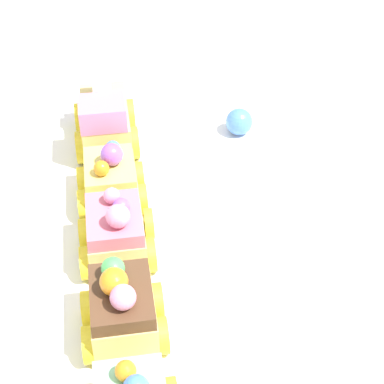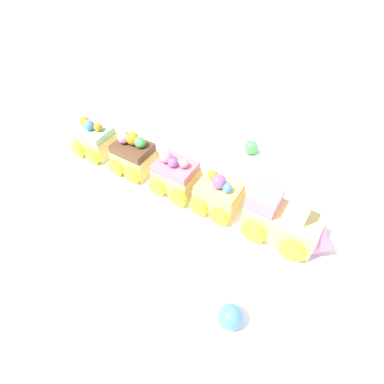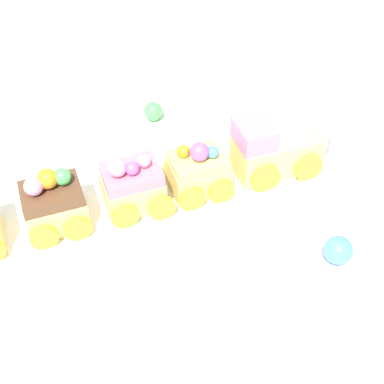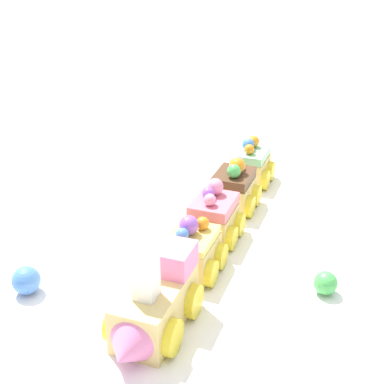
{
  "view_description": "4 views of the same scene",
  "coord_description": "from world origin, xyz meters",
  "px_view_note": "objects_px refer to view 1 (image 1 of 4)",
  "views": [
    {
      "loc": [
        -0.4,
        0.13,
        0.42
      ],
      "look_at": [
        -0.01,
        -0.04,
        0.06
      ],
      "focal_mm": 60.0,
      "sensor_mm": 36.0,
      "label": 1
    },
    {
      "loc": [
        0.11,
        -0.28,
        0.37
      ],
      "look_at": [
        0.02,
        0.01,
        0.03
      ],
      "focal_mm": 28.0,
      "sensor_mm": 36.0,
      "label": 2
    },
    {
      "loc": [
        -0.2,
        -0.34,
        0.44
      ],
      "look_at": [
        0.03,
        -0.02,
        0.05
      ],
      "focal_mm": 50.0,
      "sensor_mm": 36.0,
      "label": 3
    },
    {
      "loc": [
        0.55,
        0.06,
        0.35
      ],
      "look_at": [
        -0.01,
        0.01,
        0.07
      ],
      "focal_mm": 50.0,
      "sensor_mm": 36.0,
      "label": 4
    }
  ],
  "objects_px": {
    "cake_car_strawberry": "(116,235)",
    "gumball_blue": "(239,122)",
    "cake_car_chocolate": "(123,311)",
    "cake_car_lemon": "(111,182)",
    "cake_train_locomotive": "(105,118)"
  },
  "relations": [
    {
      "from": "cake_car_lemon",
      "to": "cake_car_chocolate",
      "type": "distance_m",
      "value": 0.16
    },
    {
      "from": "cake_car_lemon",
      "to": "cake_car_strawberry",
      "type": "relative_size",
      "value": 1.0
    },
    {
      "from": "cake_car_lemon",
      "to": "cake_car_strawberry",
      "type": "bearing_deg",
      "value": -179.91
    },
    {
      "from": "cake_train_locomotive",
      "to": "gumball_blue",
      "type": "bearing_deg",
      "value": -93.5
    },
    {
      "from": "cake_car_lemon",
      "to": "cake_train_locomotive",
      "type": "bearing_deg",
      "value": 0.07
    },
    {
      "from": "cake_train_locomotive",
      "to": "cake_car_chocolate",
      "type": "height_order",
      "value": "cake_train_locomotive"
    },
    {
      "from": "cake_train_locomotive",
      "to": "cake_car_chocolate",
      "type": "relative_size",
      "value": 1.69
    },
    {
      "from": "cake_car_lemon",
      "to": "cake_car_chocolate",
      "type": "bearing_deg",
      "value": 179.86
    },
    {
      "from": "cake_car_strawberry",
      "to": "gumball_blue",
      "type": "relative_size",
      "value": 2.63
    },
    {
      "from": "cake_train_locomotive",
      "to": "cake_car_lemon",
      "type": "xyz_separation_m",
      "value": [
        -0.1,
        0.03,
        -0.0
      ]
    },
    {
      "from": "gumball_blue",
      "to": "cake_car_chocolate",
      "type": "bearing_deg",
      "value": 135.36
    },
    {
      "from": "cake_car_chocolate",
      "to": "gumball_blue",
      "type": "distance_m",
      "value": 0.29
    },
    {
      "from": "cake_train_locomotive",
      "to": "cake_car_strawberry",
      "type": "distance_m",
      "value": 0.18
    },
    {
      "from": "cake_car_chocolate",
      "to": "cake_train_locomotive",
      "type": "bearing_deg",
      "value": -0.06
    },
    {
      "from": "cake_car_chocolate",
      "to": "gumball_blue",
      "type": "bearing_deg",
      "value": -29.73
    }
  ]
}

